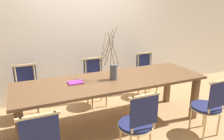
{
  "coord_description": "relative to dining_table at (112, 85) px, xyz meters",
  "views": [
    {
      "loc": [
        -1.24,
        -2.81,
        1.84
      ],
      "look_at": [
        0.0,
        0.0,
        0.91
      ],
      "focal_mm": 35.0,
      "sensor_mm": 36.0,
      "label": 1
    }
  ],
  "objects": [
    {
      "name": "chair_near_left",
      "position": [
        -0.02,
        -0.81,
        -0.19
      ],
      "size": [
        0.44,
        0.44,
        0.88
      ],
      "color": "#1E234C",
      "rests_on": "ground_plane"
    },
    {
      "name": "chair_near_center",
      "position": [
        1.15,
        -0.81,
        -0.19
      ],
      "size": [
        0.44,
        0.44,
        0.88
      ],
      "color": "#1E234C",
      "rests_on": "ground_plane"
    },
    {
      "name": "chair_far_leftend",
      "position": [
        -1.17,
        0.81,
        -0.19
      ],
      "size": [
        0.44,
        0.44,
        0.88
      ],
      "rotation": [
        0.0,
        0.0,
        3.14
      ],
      "color": "#1E234C",
      "rests_on": "ground_plane"
    },
    {
      "name": "chair_far_center",
      "position": [
        1.15,
        0.81,
        -0.19
      ],
      "size": [
        0.44,
        0.44,
        0.88
      ],
      "rotation": [
        0.0,
        0.0,
        3.14
      ],
      "color": "#1E234C",
      "rests_on": "ground_plane"
    },
    {
      "name": "chair_far_left",
      "position": [
        0.02,
        0.81,
        -0.19
      ],
      "size": [
        0.44,
        0.44,
        0.88
      ],
      "rotation": [
        0.0,
        0.0,
        3.14
      ],
      "color": "#1E234C",
      "rests_on": "ground_plane"
    },
    {
      "name": "ground_plane",
      "position": [
        0.0,
        0.0,
        -0.67
      ],
      "size": [
        16.0,
        16.0,
        0.0
      ],
      "primitive_type": "plane",
      "color": "#A87F51"
    },
    {
      "name": "dining_table",
      "position": [
        0.0,
        0.0,
        0.0
      ],
      "size": [
        2.85,
        0.92,
        0.76
      ],
      "color": "brown",
      "rests_on": "ground_plane"
    },
    {
      "name": "wall_rear",
      "position": [
        0.0,
        1.35,
        0.93
      ],
      "size": [
        12.0,
        0.06,
        3.2
      ],
      "color": "silver",
      "rests_on": "ground_plane"
    },
    {
      "name": "vase_centerpiece",
      "position": [
        0.02,
        0.0,
        0.23
      ],
      "size": [
        0.35,
        0.31,
        0.76
      ],
      "color": "#4C5156",
      "rests_on": "dining_table"
    },
    {
      "name": "book_stack",
      "position": [
        -0.54,
        0.07,
        0.1
      ],
      "size": [
        0.22,
        0.17,
        0.02
      ],
      "color": "#842D8C",
      "rests_on": "dining_table"
    }
  ]
}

